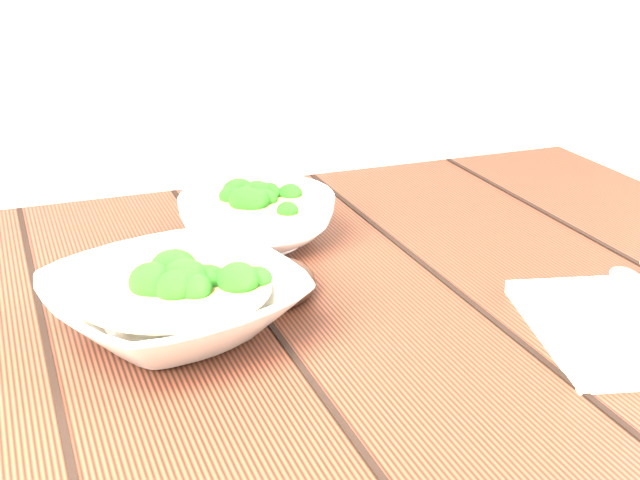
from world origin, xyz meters
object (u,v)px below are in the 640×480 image
at_px(table, 283,414).
at_px(trivet, 264,283).
at_px(soup_bowl_back, 257,217).
at_px(soup_bowl_front, 174,302).

xyz_separation_m(table, trivet, (-0.00, 0.04, 0.13)).
relative_size(table, soup_bowl_back, 6.19).
distance_m(soup_bowl_front, soup_bowl_back, 0.23).
relative_size(soup_bowl_front, trivet, 2.71).
bearing_deg(soup_bowl_back, trivet, -104.48).
xyz_separation_m(soup_bowl_front, trivet, (0.10, 0.05, -0.02)).
bearing_deg(soup_bowl_front, soup_bowl_back, 53.74).
bearing_deg(trivet, soup_bowl_back, 75.52).
bearing_deg(trivet, soup_bowl_front, -154.88).
relative_size(table, soup_bowl_front, 4.25).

